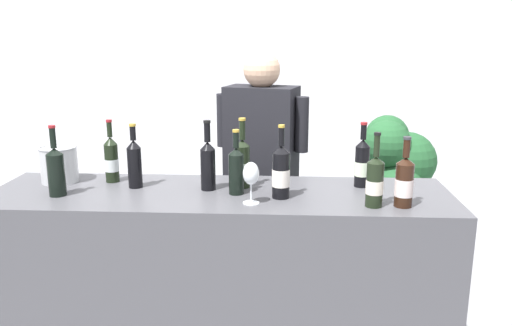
# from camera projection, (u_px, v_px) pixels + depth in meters

# --- Properties ---
(wall_back) EXTENTS (8.00, 0.10, 2.80)m
(wall_back) POSITION_uv_depth(u_px,v_px,m) (252.00, 73.00, 4.97)
(wall_back) COLOR white
(wall_back) RESTS_ON ground_plane
(counter) EXTENTS (2.26, 0.62, 1.01)m
(counter) POSITION_uv_depth(u_px,v_px,m) (221.00, 286.00, 2.67)
(counter) COLOR #4C4C51
(counter) RESTS_ON ground_plane
(wine_bottle_0) EXTENTS (0.07, 0.07, 0.33)m
(wine_bottle_0) POSITION_uv_depth(u_px,v_px,m) (111.00, 159.00, 2.70)
(wine_bottle_0) COLOR black
(wine_bottle_0) RESTS_ON counter
(wine_bottle_1) EXTENTS (0.08, 0.08, 0.32)m
(wine_bottle_1) POSITION_uv_depth(u_px,v_px,m) (404.00, 182.00, 2.31)
(wine_bottle_1) COLOR black
(wine_bottle_1) RESTS_ON counter
(wine_bottle_2) EXTENTS (0.07, 0.07, 0.33)m
(wine_bottle_2) POSITION_uv_depth(u_px,v_px,m) (362.00, 163.00, 2.62)
(wine_bottle_2) COLOR black
(wine_bottle_2) RESTS_ON counter
(wine_bottle_3) EXTENTS (0.08, 0.08, 0.35)m
(wine_bottle_3) POSITION_uv_depth(u_px,v_px,m) (281.00, 172.00, 2.44)
(wine_bottle_3) COLOR black
(wine_bottle_3) RESTS_ON counter
(wine_bottle_4) EXTENTS (0.07, 0.07, 0.33)m
(wine_bottle_4) POSITION_uv_depth(u_px,v_px,m) (134.00, 162.00, 2.60)
(wine_bottle_4) COLOR black
(wine_bottle_4) RESTS_ON counter
(wine_bottle_5) EXTENTS (0.07, 0.07, 0.35)m
(wine_bottle_5) POSITION_uv_depth(u_px,v_px,m) (208.00, 163.00, 2.56)
(wine_bottle_5) COLOR black
(wine_bottle_5) RESTS_ON counter
(wine_bottle_6) EXTENTS (0.08, 0.08, 0.34)m
(wine_bottle_6) POSITION_uv_depth(u_px,v_px,m) (56.00, 170.00, 2.47)
(wine_bottle_6) COLOR black
(wine_bottle_6) RESTS_ON counter
(wine_bottle_7) EXTENTS (0.07, 0.07, 0.32)m
(wine_bottle_7) POSITION_uv_depth(u_px,v_px,m) (236.00, 169.00, 2.49)
(wine_bottle_7) COLOR black
(wine_bottle_7) RESTS_ON counter
(wine_bottle_8) EXTENTS (0.08, 0.08, 0.35)m
(wine_bottle_8) POSITION_uv_depth(u_px,v_px,m) (242.00, 163.00, 2.60)
(wine_bottle_8) COLOR black
(wine_bottle_8) RESTS_ON counter
(wine_bottle_9) EXTENTS (0.08, 0.08, 0.34)m
(wine_bottle_9) POSITION_uv_depth(u_px,v_px,m) (375.00, 181.00, 2.31)
(wine_bottle_9) COLOR black
(wine_bottle_9) RESTS_ON counter
(wine_glass) EXTENTS (0.08, 0.08, 0.19)m
(wine_glass) POSITION_uv_depth(u_px,v_px,m) (251.00, 175.00, 2.35)
(wine_glass) COLOR silver
(wine_glass) RESTS_ON counter
(ice_bucket) EXTENTS (0.20, 0.20, 0.19)m
(ice_bucket) POSITION_uv_depth(u_px,v_px,m) (59.00, 164.00, 2.70)
(ice_bucket) COLOR silver
(ice_bucket) RESTS_ON counter
(person_server) EXTENTS (0.56, 0.34, 1.67)m
(person_server) POSITION_uv_depth(u_px,v_px,m) (261.00, 190.00, 3.24)
(person_server) COLOR black
(person_server) RESTS_ON ground_plane
(potted_shrub) EXTENTS (0.54, 0.57, 1.21)m
(potted_shrub) POSITION_uv_depth(u_px,v_px,m) (394.00, 183.00, 3.63)
(potted_shrub) COLOR brown
(potted_shrub) RESTS_ON ground_plane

